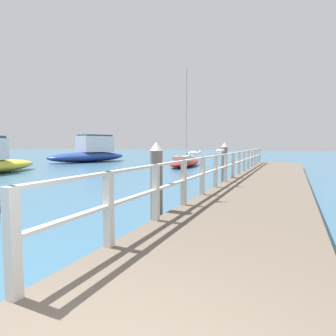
# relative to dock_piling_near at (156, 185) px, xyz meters

# --- Properties ---
(pier_deck) EXTENTS (3.11, 23.70, 0.41)m
(pier_deck) POSITION_rel_dock_piling_near_xyz_m (1.86, 7.08, -0.79)
(pier_deck) COLOR brown
(pier_deck) RESTS_ON ground_plane
(pier_railing) EXTENTS (0.12, 22.22, 1.11)m
(pier_railing) POSITION_rel_dock_piling_near_xyz_m (0.38, 7.08, 0.10)
(pier_railing) COLOR beige
(pier_railing) RESTS_ON pier_deck
(dock_piling_near) EXTENTS (0.29, 0.29, 1.96)m
(dock_piling_near) POSITION_rel_dock_piling_near_xyz_m (0.00, 0.00, 0.00)
(dock_piling_near) COLOR #6B6056
(dock_piling_near) RESTS_ON ground_plane
(dock_piling_far) EXTENTS (0.29, 0.29, 1.96)m
(dock_piling_far) POSITION_rel_dock_piling_near_xyz_m (0.00, 6.99, 0.00)
(dock_piling_far) COLOR #6B6056
(dock_piling_far) RESTS_ON ground_plane
(seagull_foreground) EXTENTS (0.48, 0.21, 0.21)m
(seagull_foreground) POSITION_rel_dock_piling_near_xyz_m (0.39, 1.50, 0.67)
(seagull_foreground) COLOR white
(seagull_foreground) RESTS_ON pier_railing
(seagull_background) EXTENTS (0.46, 0.24, 0.21)m
(seagull_background) POSITION_rel_dock_piling_near_xyz_m (0.39, 4.39, 0.67)
(seagull_background) COLOR white
(seagull_background) RESTS_ON pier_railing
(boat_0) EXTENTS (5.67, 9.43, 2.86)m
(boat_0) POSITION_rel_dock_piling_near_xyz_m (-16.77, 18.72, -0.04)
(boat_0) COLOR navy
(boat_0) RESTS_ON ground_plane
(boat_5) EXTENTS (2.36, 6.37, 8.13)m
(boat_5) POSITION_rel_dock_piling_near_xyz_m (-5.49, 16.79, -0.60)
(boat_5) COLOR red
(boat_5) RESTS_ON ground_plane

